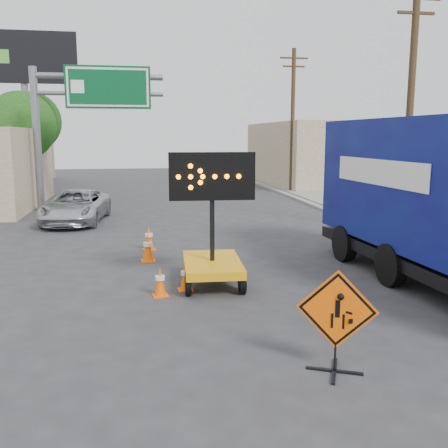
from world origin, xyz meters
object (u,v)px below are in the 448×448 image
object	(u,v)px
pickup_truck	(76,206)
box_truck	(440,210)
construction_sign	(337,319)
arrow_board	(212,256)

from	to	relation	value
pickup_truck	box_truck	bearing A→B (deg)	-40.85
construction_sign	pickup_truck	size ratio (longest dim) A/B	0.33
pickup_truck	box_truck	xyz separation A→B (m)	(9.84, -10.70, 1.16)
arrow_board	box_truck	bearing A→B (deg)	-4.79
arrow_board	pickup_truck	bearing A→B (deg)	117.41
construction_sign	box_truck	size ratio (longest dim) A/B	0.19
pickup_truck	box_truck	world-z (taller)	box_truck
construction_sign	pickup_truck	distance (m)	15.80
pickup_truck	arrow_board	bearing A→B (deg)	-59.74
arrow_board	pickup_truck	distance (m)	10.79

